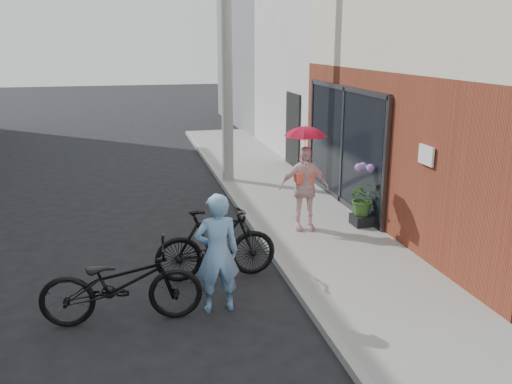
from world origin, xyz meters
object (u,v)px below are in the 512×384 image
object	(u,v)px
bike_left	(121,283)
bike_right	(216,244)
kimono_woman	(304,188)
planter	(362,220)
utility_pole	(226,42)
officer	(217,253)

from	to	relation	value
bike_left	bike_right	distance (m)	1.74
kimono_woman	bike_right	bearing A→B (deg)	-128.88
kimono_woman	planter	bearing A→B (deg)	8.94
bike_right	planter	xyz separation A→B (m)	(3.07, 1.49, -0.34)
utility_pole	bike_right	bearing A→B (deg)	-102.32
utility_pole	kimono_woman	distance (m)	4.83
bike_left	officer	bearing A→B (deg)	-85.09
utility_pole	planter	size ratio (longest dim) A/B	18.20
officer	kimono_woman	distance (m)	3.28
utility_pole	bike_left	size ratio (longest dim) A/B	3.42
bike_left	kimono_woman	xyz separation A→B (m)	(3.29, 2.60, 0.37)
utility_pole	bike_left	bearing A→B (deg)	-111.54
bike_left	planter	size ratio (longest dim) A/B	5.33
planter	bike_left	bearing A→B (deg)	-150.39
utility_pole	bike_right	distance (m)	6.41
bike_left	bike_right	bearing A→B (deg)	-49.76
bike_right	utility_pole	bearing A→B (deg)	-13.19
utility_pole	kimono_woman	xyz separation A→B (m)	(0.68, -4.02, -2.59)
officer	bike_right	world-z (taller)	officer
utility_pole	bike_left	distance (m)	7.70
officer	bike_left	distance (m)	1.28
bike_left	planter	distance (m)	5.14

